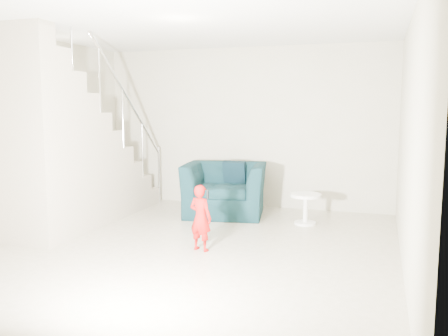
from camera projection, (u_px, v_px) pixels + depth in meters
The scene contains 13 objects.
floor at pixel (181, 250), 5.69m from camera, with size 5.50×5.50×0.00m, color gray.
ceiling at pixel (178, 18), 5.34m from camera, with size 5.50×5.50×0.00m, color silver.
back_wall at pixel (244, 128), 8.10m from camera, with size 5.00×5.00×0.00m, color #ABA78C.
front_wall at pixel (0, 165), 2.92m from camera, with size 5.00×5.00×0.00m, color #ABA78C.
left_wall at pixel (7, 134), 6.29m from camera, with size 5.50×5.50×0.00m, color #ABA78C.
right_wall at pixel (409, 143), 4.73m from camera, with size 5.50×5.50×0.00m, color #ABA78C.
armchair at pixel (225, 189), 7.52m from camera, with size 1.25×1.10×0.82m, color black.
toddler at pixel (201, 218), 5.62m from camera, with size 0.29×0.19×0.80m, color #A1050C.
side_table at pixel (306, 204), 6.89m from camera, with size 0.45×0.45×0.45m.
staircase at pixel (66, 161), 6.70m from camera, with size 1.02×3.03×3.62m.
cushion at pixel (235, 172), 7.74m from camera, with size 0.37×0.11×0.35m, color black.
throw at pixel (190, 182), 7.59m from camera, with size 0.05×0.46×0.52m, color black.
phone at pixel (208, 194), 5.51m from camera, with size 0.02×0.05×0.10m, color black.
Camera 1 is at (2.22, -5.07, 1.71)m, focal length 38.00 mm.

